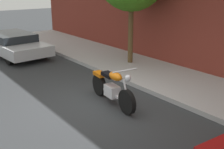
# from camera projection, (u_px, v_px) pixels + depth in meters

# --- Properties ---
(ground_plane) EXTENTS (60.00, 60.00, 0.00)m
(ground_plane) POSITION_uv_depth(u_px,v_px,m) (93.00, 104.00, 7.80)
(ground_plane) COLOR #303335
(sidewalk) EXTENTS (23.78, 2.75, 0.14)m
(sidewalk) POSITION_uv_depth(u_px,v_px,m) (170.00, 79.00, 9.58)
(sidewalk) COLOR #ADADAD
(sidewalk) RESTS_ON ground
(motorcycle) EXTENTS (2.14, 0.70, 1.15)m
(motorcycle) POSITION_uv_depth(u_px,v_px,m) (112.00, 88.00, 7.70)
(motorcycle) COLOR black
(motorcycle) RESTS_ON ground
(parked_car_silver) EXTENTS (4.59, 2.14, 1.03)m
(parked_car_silver) POSITION_uv_depth(u_px,v_px,m) (12.00, 43.00, 12.94)
(parked_car_silver) COLOR black
(parked_car_silver) RESTS_ON ground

